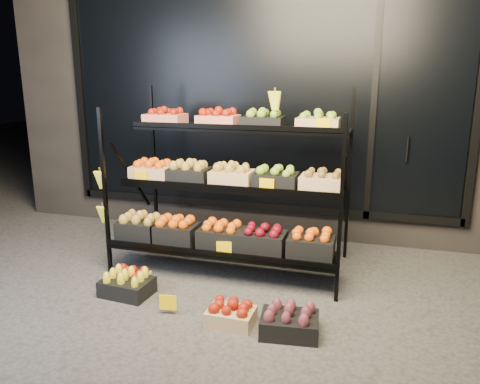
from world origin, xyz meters
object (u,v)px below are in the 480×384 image
(display_rack, at_px, (228,186))
(floor_crate_midleft, at_px, (127,284))
(floor_crate_left, at_px, (128,279))
(floor_crate_midright, at_px, (231,314))

(display_rack, xyz_separation_m, floor_crate_midleft, (-0.63, -0.79, -0.69))
(floor_crate_left, bearing_deg, display_rack, 35.69)
(floor_crate_left, bearing_deg, floor_crate_midright, -26.93)
(display_rack, xyz_separation_m, floor_crate_midright, (0.33, -1.00, -0.70))
(display_rack, height_order, floor_crate_left, display_rack)
(display_rack, xyz_separation_m, floor_crate_left, (-0.67, -0.69, -0.70))
(display_rack, relative_size, floor_crate_midright, 6.37)
(floor_crate_left, relative_size, floor_crate_midleft, 0.90)
(floor_crate_left, distance_m, floor_crate_midright, 1.06)
(display_rack, bearing_deg, floor_crate_left, -134.54)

